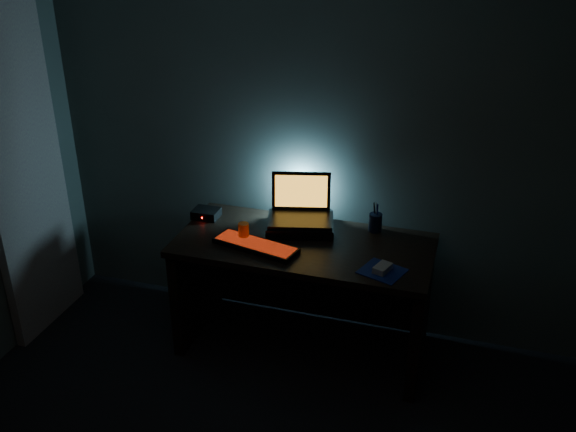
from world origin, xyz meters
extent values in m
cube|color=#404A45|center=(0.00, 2.00, 1.25)|extent=(3.50, 0.00, 2.50)
cube|color=black|center=(0.00, 1.62, 0.73)|extent=(1.50, 0.70, 0.04)
cube|color=black|center=(-0.71, 1.62, 0.35)|extent=(0.06, 0.64, 0.71)
cube|color=black|center=(0.71, 1.62, 0.35)|extent=(0.06, 0.64, 0.71)
cube|color=black|center=(0.00, 1.95, 0.35)|extent=(1.38, 0.02, 0.65)
cube|color=#B6B491|center=(-1.71, 1.42, 1.15)|extent=(0.06, 0.65, 2.30)
cube|color=black|center=(-0.07, 1.78, 0.78)|extent=(0.46, 0.39, 0.06)
cube|color=black|center=(-0.07, 1.78, 0.82)|extent=(0.43, 0.35, 0.02)
cube|color=black|center=(-0.10, 1.90, 0.95)|extent=(0.36, 0.13, 0.24)
cube|color=#FF9D1A|center=(-0.10, 1.89, 0.95)|extent=(0.32, 0.11, 0.20)
cube|color=black|center=(-0.25, 1.48, 0.76)|extent=(0.53, 0.27, 0.03)
cube|color=red|center=(-0.25, 1.48, 0.78)|extent=(0.50, 0.24, 0.00)
cube|color=navy|center=(0.49, 1.43, 0.75)|extent=(0.27, 0.26, 0.00)
cube|color=gray|center=(0.49, 1.43, 0.77)|extent=(0.10, 0.13, 0.03)
cylinder|color=black|center=(0.37, 1.89, 0.81)|extent=(0.10, 0.10, 0.11)
cylinder|color=#FF660D|center=(-0.35, 1.54, 0.80)|extent=(0.07, 0.07, 0.11)
cube|color=black|center=(-0.68, 1.76, 0.78)|extent=(0.16, 0.13, 0.05)
sphere|color=#FF0C07|center=(-0.68, 1.69, 0.78)|extent=(0.01, 0.01, 0.01)
camera|label=1|loc=(0.88, -1.56, 2.53)|focal=40.00mm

